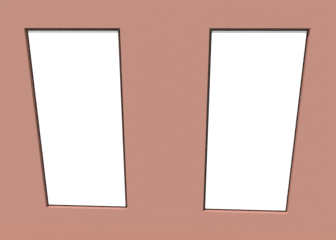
{
  "coord_description": "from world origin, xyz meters",
  "views": [
    {
      "loc": [
        -0.21,
        6.55,
        2.89
      ],
      "look_at": [
        0.08,
        0.4,
        1.03
      ],
      "focal_mm": 35.0,
      "sensor_mm": 36.0,
      "label": 1
    }
  ],
  "objects_px": {
    "papasan_chair": "(154,113)",
    "potted_plant_corner_near_left": "(269,106)",
    "couch_left": "(284,145)",
    "potted_plant_near_tv": "(39,161)",
    "potted_plant_foreground_right": "(87,106)",
    "couch_by_window": "(170,198)",
    "remote_silver": "(165,139)",
    "table_plant_small": "(144,135)",
    "coffee_table": "(161,140)",
    "cup_ceramic": "(161,136)",
    "remote_black": "(154,136)",
    "media_console": "(36,157)",
    "potted_plant_beside_window_right": "(33,173)",
    "tv_flatscreen": "(33,128)"
  },
  "relations": [
    {
      "from": "papasan_chair",
      "to": "potted_plant_corner_near_left",
      "type": "bearing_deg",
      "value": -178.98
    },
    {
      "from": "couch_by_window",
      "to": "potted_plant_near_tv",
      "type": "distance_m",
      "value": 2.35
    },
    {
      "from": "coffee_table",
      "to": "cup_ceramic",
      "type": "distance_m",
      "value": 0.11
    },
    {
      "from": "cup_ceramic",
      "to": "couch_by_window",
      "type": "bearing_deg",
      "value": 97.19
    },
    {
      "from": "coffee_table",
      "to": "cup_ceramic",
      "type": "relative_size",
      "value": 11.5
    },
    {
      "from": "remote_silver",
      "to": "couch_left",
      "type": "bearing_deg",
      "value": 105.64
    },
    {
      "from": "coffee_table",
      "to": "potted_plant_foreground_right",
      "type": "height_order",
      "value": "potted_plant_foreground_right"
    },
    {
      "from": "remote_silver",
      "to": "potted_plant_beside_window_right",
      "type": "height_order",
      "value": "potted_plant_beside_window_right"
    },
    {
      "from": "remote_black",
      "to": "papasan_chair",
      "type": "xyz_separation_m",
      "value": [
        0.17,
        -1.82,
        0.02
      ]
    },
    {
      "from": "potted_plant_foreground_right",
      "to": "papasan_chair",
      "type": "bearing_deg",
      "value": 179.49
    },
    {
      "from": "couch_by_window",
      "to": "table_plant_small",
      "type": "relative_size",
      "value": 10.3
    },
    {
      "from": "couch_left",
      "to": "potted_plant_near_tv",
      "type": "distance_m",
      "value": 4.95
    },
    {
      "from": "papasan_chair",
      "to": "potted_plant_beside_window_right",
      "type": "relative_size",
      "value": 0.89
    },
    {
      "from": "remote_silver",
      "to": "remote_black",
      "type": "xyz_separation_m",
      "value": [
        0.24,
        -0.21,
        0.0
      ]
    },
    {
      "from": "couch_left",
      "to": "table_plant_small",
      "type": "xyz_separation_m",
      "value": [
        3.05,
        0.09,
        0.2
      ]
    },
    {
      "from": "coffee_table",
      "to": "potted_plant_corner_near_left",
      "type": "height_order",
      "value": "potted_plant_corner_near_left"
    },
    {
      "from": "potted_plant_foreground_right",
      "to": "potted_plant_beside_window_right",
      "type": "bearing_deg",
      "value": 96.07
    },
    {
      "from": "remote_black",
      "to": "media_console",
      "type": "xyz_separation_m",
      "value": [
        2.34,
        0.82,
        -0.2
      ]
    },
    {
      "from": "remote_silver",
      "to": "papasan_chair",
      "type": "relative_size",
      "value": 0.14
    },
    {
      "from": "coffee_table",
      "to": "table_plant_small",
      "type": "distance_m",
      "value": 0.41
    },
    {
      "from": "cup_ceramic",
      "to": "remote_silver",
      "type": "xyz_separation_m",
      "value": [
        -0.09,
        0.12,
        -0.04
      ]
    },
    {
      "from": "tv_flatscreen",
      "to": "potted_plant_beside_window_right",
      "type": "height_order",
      "value": "potted_plant_beside_window_right"
    },
    {
      "from": "papasan_chair",
      "to": "remote_silver",
      "type": "bearing_deg",
      "value": 101.47
    },
    {
      "from": "couch_left",
      "to": "remote_silver",
      "type": "xyz_separation_m",
      "value": [
        2.6,
        0.09,
        0.11
      ]
    },
    {
      "from": "remote_black",
      "to": "papasan_chair",
      "type": "relative_size",
      "value": 0.14
    },
    {
      "from": "remote_black",
      "to": "potted_plant_near_tv",
      "type": "relative_size",
      "value": 0.15
    },
    {
      "from": "couch_left",
      "to": "papasan_chair",
      "type": "distance_m",
      "value": 3.58
    },
    {
      "from": "remote_silver",
      "to": "couch_by_window",
      "type": "bearing_deg",
      "value": 18.89
    },
    {
      "from": "couch_by_window",
      "to": "couch_left",
      "type": "relative_size",
      "value": 0.93
    },
    {
      "from": "table_plant_small",
      "to": "potted_plant_beside_window_right",
      "type": "bearing_deg",
      "value": 60.22
    },
    {
      "from": "potted_plant_beside_window_right",
      "to": "potted_plant_foreground_right",
      "type": "bearing_deg",
      "value": -83.93
    },
    {
      "from": "table_plant_small",
      "to": "remote_silver",
      "type": "height_order",
      "value": "table_plant_small"
    },
    {
      "from": "cup_ceramic",
      "to": "table_plant_small",
      "type": "bearing_deg",
      "value": 17.69
    },
    {
      "from": "potted_plant_near_tv",
      "to": "potted_plant_foreground_right",
      "type": "bearing_deg",
      "value": -86.45
    },
    {
      "from": "couch_left",
      "to": "table_plant_small",
      "type": "distance_m",
      "value": 3.06
    },
    {
      "from": "tv_flatscreen",
      "to": "potted_plant_near_tv",
      "type": "distance_m",
      "value": 1.18
    },
    {
      "from": "couch_left",
      "to": "potted_plant_beside_window_right",
      "type": "bearing_deg",
      "value": -59.52
    },
    {
      "from": "couch_by_window",
      "to": "couch_left",
      "type": "bearing_deg",
      "value": -135.42
    },
    {
      "from": "couch_left",
      "to": "table_plant_small",
      "type": "relative_size",
      "value": 11.13
    },
    {
      "from": "potted_plant_corner_near_left",
      "to": "tv_flatscreen",
      "type": "bearing_deg",
      "value": 26.9
    },
    {
      "from": "potted_plant_beside_window_right",
      "to": "table_plant_small",
      "type": "bearing_deg",
      "value": -119.78
    },
    {
      "from": "cup_ceramic",
      "to": "potted_plant_beside_window_right",
      "type": "bearing_deg",
      "value": 55.3
    },
    {
      "from": "table_plant_small",
      "to": "potted_plant_corner_near_left",
      "type": "xyz_separation_m",
      "value": [
        -3.19,
        -2.09,
        0.14
      ]
    },
    {
      "from": "couch_by_window",
      "to": "remote_silver",
      "type": "xyz_separation_m",
      "value": [
        0.21,
        -2.26,
        0.11
      ]
    },
    {
      "from": "media_console",
      "to": "tv_flatscreen",
      "type": "xyz_separation_m",
      "value": [
        0.0,
        -0.0,
        0.61
      ]
    },
    {
      "from": "potted_plant_near_tv",
      "to": "couch_left",
      "type": "bearing_deg",
      "value": -159.7
    },
    {
      "from": "couch_by_window",
      "to": "tv_flatscreen",
      "type": "distance_m",
      "value": 3.28
    },
    {
      "from": "remote_silver",
      "to": "potted_plant_beside_window_right",
      "type": "relative_size",
      "value": 0.13
    },
    {
      "from": "potted_plant_corner_near_left",
      "to": "potted_plant_foreground_right",
      "type": "bearing_deg",
      "value": 0.45
    },
    {
      "from": "table_plant_small",
      "to": "potted_plant_near_tv",
      "type": "height_order",
      "value": "potted_plant_near_tv"
    }
  ]
}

